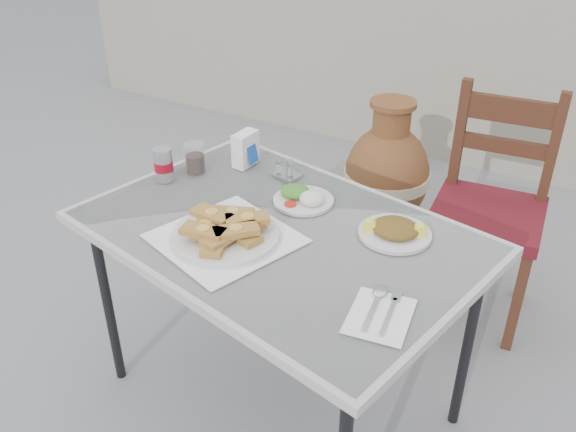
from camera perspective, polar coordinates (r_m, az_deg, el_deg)
The scene contains 13 objects.
ground at distance 2.54m, azimuth -4.07°, elevation -15.08°, with size 80.00×80.00×0.00m, color slate.
cafe_table at distance 2.00m, azimuth -0.87°, elevation -2.43°, with size 1.43×1.12×0.78m.
pide_plate at distance 1.91m, azimuth -5.92°, elevation -1.22°, with size 0.49×0.49×0.08m.
salad_rice_plate at distance 2.11m, azimuth 1.40°, elevation 1.79°, with size 0.21×0.21×0.05m.
salad_chopped_plate at distance 1.96m, azimuth 9.99°, elevation -1.32°, with size 0.23×0.23×0.05m.
soda_can at distance 2.29m, azimuth -11.58°, elevation 4.76°, with size 0.07×0.07×0.13m.
cola_glass at distance 2.34m, azimuth -8.70°, elevation 5.25°, with size 0.08×0.08×0.11m.
napkin_holder at distance 2.36m, azimuth -3.99°, elevation 6.28°, with size 0.07×0.11×0.13m.
condiment_caddy at distance 2.28m, azimuth -0.12°, elevation 4.21°, with size 0.11×0.09×0.07m.
cutlery_napkin at distance 1.65m, azimuth 8.64°, elevation -8.82°, with size 0.19×0.23×0.02m.
chair at distance 2.73m, azimuth 18.35°, elevation 0.84°, with size 0.48×0.48×1.01m.
terracotta_urn at distance 3.23m, azimuth 9.20°, elevation 3.61°, with size 0.45×0.45×0.78m.
back_wall at distance 4.25m, azimuth 14.94°, elevation 13.15°, with size 6.00×0.25×1.20m, color gray.
Camera 1 is at (1.03, -1.44, 1.82)m, focal length 38.00 mm.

